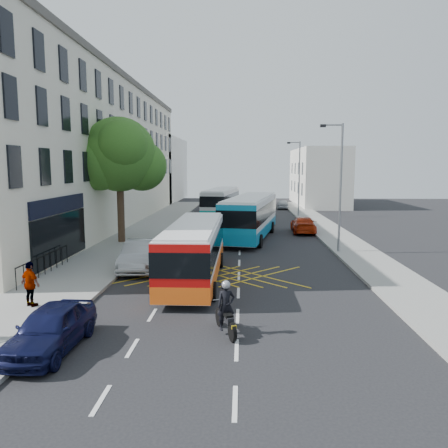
# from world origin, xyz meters

# --- Properties ---
(ground) EXTENTS (120.00, 120.00, 0.00)m
(ground) POSITION_xyz_m (0.00, 0.00, 0.00)
(ground) COLOR black
(ground) RESTS_ON ground
(pavement_left) EXTENTS (5.00, 70.00, 0.15)m
(pavement_left) POSITION_xyz_m (-8.50, 15.00, 0.07)
(pavement_left) COLOR gray
(pavement_left) RESTS_ON ground
(pavement_right) EXTENTS (3.00, 70.00, 0.15)m
(pavement_right) POSITION_xyz_m (7.50, 15.00, 0.07)
(pavement_right) COLOR gray
(pavement_right) RESTS_ON ground
(terrace_main) EXTENTS (8.30, 45.00, 13.50)m
(terrace_main) POSITION_xyz_m (-14.00, 24.49, 6.76)
(terrace_main) COLOR beige
(terrace_main) RESTS_ON ground
(terrace_far) EXTENTS (8.00, 20.00, 10.00)m
(terrace_far) POSITION_xyz_m (-14.00, 55.00, 5.00)
(terrace_far) COLOR silver
(terrace_far) RESTS_ON ground
(building_right) EXTENTS (6.00, 18.00, 8.00)m
(building_right) POSITION_xyz_m (11.00, 48.00, 4.00)
(building_right) COLOR silver
(building_right) RESTS_ON ground
(street_tree) EXTENTS (6.30, 5.70, 8.80)m
(street_tree) POSITION_xyz_m (-8.51, 14.97, 6.29)
(street_tree) COLOR #382619
(street_tree) RESTS_ON pavement_left
(lamp_near) EXTENTS (1.45, 0.15, 8.00)m
(lamp_near) POSITION_xyz_m (6.20, 12.00, 4.62)
(lamp_near) COLOR slate
(lamp_near) RESTS_ON pavement_right
(lamp_far) EXTENTS (1.45, 0.15, 8.00)m
(lamp_far) POSITION_xyz_m (6.20, 32.00, 4.62)
(lamp_far) COLOR slate
(lamp_far) RESTS_ON pavement_right
(railings) EXTENTS (0.08, 5.60, 1.14)m
(railings) POSITION_xyz_m (-9.70, 5.30, 0.72)
(railings) COLOR black
(railings) RESTS_ON pavement_left
(bus_near) EXTENTS (2.53, 9.99, 2.81)m
(bus_near) POSITION_xyz_m (-2.16, 5.13, 1.48)
(bus_near) COLOR silver
(bus_near) RESTS_ON ground
(bus_mid) EXTENTS (4.71, 11.81, 3.24)m
(bus_mid) POSITION_xyz_m (0.79, 17.69, 1.70)
(bus_mid) COLOR silver
(bus_mid) RESTS_ON ground
(bus_far) EXTENTS (3.87, 11.03, 3.04)m
(bus_far) POSITION_xyz_m (-2.19, 32.85, 1.60)
(bus_far) COLOR silver
(bus_far) RESTS_ON ground
(motorbike) EXTENTS (0.85, 1.97, 1.82)m
(motorbike) POSITION_xyz_m (-0.38, -1.70, 0.86)
(motorbike) COLOR black
(motorbike) RESTS_ON ground
(parked_car_blue) EXTENTS (1.77, 4.12, 1.39)m
(parked_car_blue) POSITION_xyz_m (-5.60, -3.25, 0.69)
(parked_car_blue) COLOR #0D1036
(parked_car_blue) RESTS_ON ground
(parked_car_silver) EXTENTS (1.90, 4.86, 1.58)m
(parked_car_silver) POSITION_xyz_m (-5.30, 7.19, 0.79)
(parked_car_silver) COLOR #979B9E
(parked_car_silver) RESTS_ON ground
(red_hatchback) EXTENTS (2.05, 4.68, 1.34)m
(red_hatchback) POSITION_xyz_m (5.26, 20.74, 0.67)
(red_hatchback) COLOR #AA2307
(red_hatchback) RESTS_ON ground
(distant_car_grey) EXTENTS (2.93, 5.58, 1.50)m
(distant_car_grey) POSITION_xyz_m (-2.94, 39.22, 0.75)
(distant_car_grey) COLOR #3C3E43
(distant_car_grey) RESTS_ON ground
(distant_car_silver) EXTENTS (1.65, 3.66, 1.22)m
(distant_car_silver) POSITION_xyz_m (5.46, 41.24, 0.61)
(distant_car_silver) COLOR #B8BBC0
(distant_car_silver) RESTS_ON ground
(distant_car_dark) EXTENTS (1.47, 4.00, 1.31)m
(distant_car_dark) POSITION_xyz_m (3.66, 44.75, 0.65)
(distant_car_dark) COLOR black
(distant_car_dark) RESTS_ON ground
(pedestrian_far) EXTENTS (1.11, 0.88, 1.76)m
(pedestrian_far) POSITION_xyz_m (-7.99, 0.39, 1.03)
(pedestrian_far) COLOR gray
(pedestrian_far) RESTS_ON pavement_left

